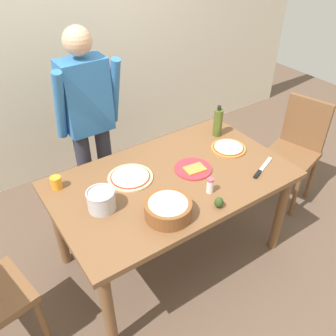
{
  "coord_description": "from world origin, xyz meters",
  "views": [
    {
      "loc": [
        -1.09,
        -1.55,
        2.23
      ],
      "look_at": [
        0.0,
        0.05,
        0.81
      ],
      "focal_mm": 38.15,
      "sensor_mm": 36.0,
      "label": 1
    }
  ],
  "objects_px": {
    "dining_table": "(172,188)",
    "pizza_cooked_on_tray": "(228,148)",
    "steel_pot": "(101,200)",
    "olive_oil_bottle": "(218,122)",
    "cup_orange": "(56,183)",
    "person_cook": "(89,119)",
    "pizza_raw_on_board": "(130,177)",
    "plate_with_slice": "(193,169)",
    "salt_shaker": "(210,185)",
    "popcorn_bowl": "(168,208)",
    "avocado": "(219,202)",
    "chair_wooden_right": "(296,146)",
    "chef_knife": "(261,170)"
  },
  "relations": [
    {
      "from": "pizza_raw_on_board",
      "to": "chef_knife",
      "type": "bearing_deg",
      "value": -28.76
    },
    {
      "from": "olive_oil_bottle",
      "to": "avocado",
      "type": "bearing_deg",
      "value": -129.84
    },
    {
      "from": "person_cook",
      "to": "olive_oil_bottle",
      "type": "distance_m",
      "value": 0.99
    },
    {
      "from": "pizza_cooked_on_tray",
      "to": "salt_shaker",
      "type": "relative_size",
      "value": 2.46
    },
    {
      "from": "pizza_raw_on_board",
      "to": "popcorn_bowl",
      "type": "xyz_separation_m",
      "value": [
        0.01,
        -0.44,
        0.05
      ]
    },
    {
      "from": "pizza_raw_on_board",
      "to": "plate_with_slice",
      "type": "xyz_separation_m",
      "value": [
        0.41,
        -0.16,
        -0.0
      ]
    },
    {
      "from": "dining_table",
      "to": "pizza_cooked_on_tray",
      "type": "bearing_deg",
      "value": 5.32
    },
    {
      "from": "person_cook",
      "to": "pizza_raw_on_board",
      "type": "bearing_deg",
      "value": -89.48
    },
    {
      "from": "avocado",
      "to": "salt_shaker",
      "type": "bearing_deg",
      "value": 72.24
    },
    {
      "from": "pizza_raw_on_board",
      "to": "olive_oil_bottle",
      "type": "relative_size",
      "value": 1.19
    },
    {
      "from": "popcorn_bowl",
      "to": "steel_pot",
      "type": "height_order",
      "value": "steel_pot"
    },
    {
      "from": "pizza_cooked_on_tray",
      "to": "steel_pot",
      "type": "xyz_separation_m",
      "value": [
        -1.07,
        -0.06,
        0.06
      ]
    },
    {
      "from": "plate_with_slice",
      "to": "salt_shaker",
      "type": "bearing_deg",
      "value": -103.52
    },
    {
      "from": "chair_wooden_right",
      "to": "avocado",
      "type": "distance_m",
      "value": 1.33
    },
    {
      "from": "plate_with_slice",
      "to": "salt_shaker",
      "type": "xyz_separation_m",
      "value": [
        -0.06,
        -0.25,
        0.04
      ]
    },
    {
      "from": "pizza_cooked_on_tray",
      "to": "person_cook",
      "type": "bearing_deg",
      "value": 138.31
    },
    {
      "from": "person_cook",
      "to": "pizza_raw_on_board",
      "type": "height_order",
      "value": "person_cook"
    },
    {
      "from": "pizza_cooked_on_tray",
      "to": "avocado",
      "type": "height_order",
      "value": "avocado"
    },
    {
      "from": "chair_wooden_right",
      "to": "pizza_raw_on_board",
      "type": "height_order",
      "value": "chair_wooden_right"
    },
    {
      "from": "chair_wooden_right",
      "to": "pizza_raw_on_board",
      "type": "xyz_separation_m",
      "value": [
        -1.56,
        0.16,
        0.23
      ]
    },
    {
      "from": "pizza_cooked_on_tray",
      "to": "steel_pot",
      "type": "height_order",
      "value": "steel_pot"
    },
    {
      "from": "salt_shaker",
      "to": "pizza_cooked_on_tray",
      "type": "bearing_deg",
      "value": 35.12
    },
    {
      "from": "plate_with_slice",
      "to": "salt_shaker",
      "type": "distance_m",
      "value": 0.26
    },
    {
      "from": "salt_shaker",
      "to": "chef_knife",
      "type": "height_order",
      "value": "salt_shaker"
    },
    {
      "from": "chair_wooden_right",
      "to": "plate_with_slice",
      "type": "bearing_deg",
      "value": 179.93
    },
    {
      "from": "dining_table",
      "to": "salt_shaker",
      "type": "height_order",
      "value": "salt_shaker"
    },
    {
      "from": "cup_orange",
      "to": "dining_table",
      "type": "bearing_deg",
      "value": -26.16
    },
    {
      "from": "olive_oil_bottle",
      "to": "cup_orange",
      "type": "bearing_deg",
      "value": 176.65
    },
    {
      "from": "chair_wooden_right",
      "to": "popcorn_bowl",
      "type": "xyz_separation_m",
      "value": [
        -1.55,
        -0.28,
        0.28
      ]
    },
    {
      "from": "person_cook",
      "to": "salt_shaker",
      "type": "relative_size",
      "value": 15.28
    },
    {
      "from": "pizza_cooked_on_tray",
      "to": "olive_oil_bottle",
      "type": "relative_size",
      "value": 1.02
    },
    {
      "from": "steel_pot",
      "to": "chef_knife",
      "type": "height_order",
      "value": "steel_pot"
    },
    {
      "from": "pizza_cooked_on_tray",
      "to": "chef_knife",
      "type": "xyz_separation_m",
      "value": [
        0.0,
        -0.33,
        -0.0
      ]
    },
    {
      "from": "plate_with_slice",
      "to": "steel_pot",
      "type": "distance_m",
      "value": 0.7
    },
    {
      "from": "pizza_cooked_on_tray",
      "to": "popcorn_bowl",
      "type": "distance_m",
      "value": 0.85
    },
    {
      "from": "pizza_cooked_on_tray",
      "to": "salt_shaker",
      "type": "height_order",
      "value": "salt_shaker"
    },
    {
      "from": "chair_wooden_right",
      "to": "pizza_cooked_on_tray",
      "type": "relative_size",
      "value": 3.64
    },
    {
      "from": "pizza_raw_on_board",
      "to": "chef_knife",
      "type": "relative_size",
      "value": 1.09
    },
    {
      "from": "popcorn_bowl",
      "to": "avocado",
      "type": "relative_size",
      "value": 4.0
    },
    {
      "from": "plate_with_slice",
      "to": "olive_oil_bottle",
      "type": "bearing_deg",
      "value": 31.13
    },
    {
      "from": "salt_shaker",
      "to": "popcorn_bowl",
      "type": "bearing_deg",
      "value": -174.98
    },
    {
      "from": "pizza_raw_on_board",
      "to": "chef_knife",
      "type": "height_order",
      "value": "pizza_raw_on_board"
    },
    {
      "from": "avocado",
      "to": "pizza_cooked_on_tray",
      "type": "bearing_deg",
      "value": 42.82
    },
    {
      "from": "cup_orange",
      "to": "salt_shaker",
      "type": "height_order",
      "value": "salt_shaker"
    },
    {
      "from": "olive_oil_bottle",
      "to": "cup_orange",
      "type": "distance_m",
      "value": 1.29
    },
    {
      "from": "salt_shaker",
      "to": "person_cook",
      "type": "bearing_deg",
      "value": 109.25
    },
    {
      "from": "dining_table",
      "to": "person_cook",
      "type": "xyz_separation_m",
      "value": [
        -0.24,
        0.76,
        0.27
      ]
    },
    {
      "from": "person_cook",
      "to": "steel_pot",
      "type": "relative_size",
      "value": 9.34
    },
    {
      "from": "person_cook",
      "to": "avocado",
      "type": "xyz_separation_m",
      "value": [
        0.31,
        -1.15,
        -0.14
      ]
    },
    {
      "from": "person_cook",
      "to": "steel_pot",
      "type": "height_order",
      "value": "person_cook"
    }
  ]
}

